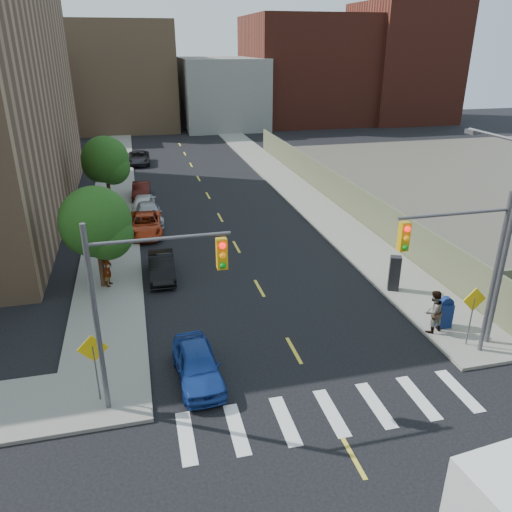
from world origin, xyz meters
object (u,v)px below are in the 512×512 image
parked_car_white (143,206)px  parked_car_grey (139,158)px  payphone (394,273)px  mailbox (445,312)px  parked_car_red (145,224)px  pedestrian_west (107,269)px  parked_car_black (162,267)px  parked_car_silver (148,213)px  pedestrian_east (433,312)px  parked_car_maroon (141,191)px  parked_car_blue (197,365)px

parked_car_white → parked_car_grey: 17.75m
parked_car_white → payphone: size_ratio=2.26×
payphone → mailbox: bearing=-60.1°
parked_car_red → payphone: 17.02m
mailbox → pedestrian_west: 16.78m
parked_car_black → parked_car_silver: (-0.29, 9.64, 0.01)m
parked_car_silver → payphone: 18.55m
pedestrian_east → parked_car_maroon: bearing=-80.2°
pedestrian_east → mailbox: bearing=-179.1°
parked_car_blue → parked_car_maroon: size_ratio=1.02×
mailbox → pedestrian_east: bearing=-159.2°
parked_car_white → pedestrian_west: (-2.22, -12.03, 0.41)m
parked_car_black → pedestrian_east: pedestrian_east is taller
parked_car_blue → parked_car_white: size_ratio=0.96×
parked_car_black → parked_car_red: bearing=96.1°
parked_car_grey → parked_car_white: bearing=-88.3°
mailbox → pedestrian_east: 0.85m
mailbox → payphone: 3.93m
parked_car_blue → parked_car_grey: 38.76m
parked_car_black → parked_car_grey: bearing=92.3°
parked_car_red → mailbox: size_ratio=3.26×
parked_car_maroon → pedestrian_west: pedestrian_west is taller
parked_car_red → mailbox: mailbox is taller
parked_car_red → pedestrian_east: bearing=-51.3°
mailbox → payphone: size_ratio=0.80×
parked_car_blue → parked_car_grey: (-1.16, 38.74, -0.01)m
parked_car_black → parked_car_white: bearing=94.4°
parked_car_silver → mailbox: (12.26, -18.18, 0.21)m
parked_car_white → mailbox: mailbox is taller
parked_car_blue → parked_car_red: (-1.30, 16.86, -0.01)m
parked_car_silver → parked_car_grey: size_ratio=0.94×
payphone → parked_car_silver: bearing=153.3°
parked_car_red → pedestrian_east: pedestrian_east is taller
parked_car_blue → parked_car_black: parked_car_blue is taller
parked_car_silver → parked_car_white: 1.80m
parked_car_black → parked_car_blue: bearing=-84.4°
parked_car_black → parked_car_grey: 29.17m
parked_car_blue → pedestrian_east: size_ratio=2.03×
parked_car_maroon → parked_car_silver: bearing=-83.1°
parked_car_grey → pedestrian_east: (11.66, -37.93, 0.47)m
parked_car_silver → parked_car_red: bearing=-99.6°
parked_car_white → pedestrian_west: pedestrian_west is taller
parked_car_grey → payphone: (12.01, -33.80, 0.40)m
parked_car_grey → mailbox: (12.43, -37.70, 0.20)m
parked_car_black → parked_car_silver: 9.65m
parked_car_grey → pedestrian_east: pedestrian_east is taller
parked_car_maroon → mailbox: size_ratio=2.66×
parked_car_blue → payphone: 11.93m
parked_car_black → parked_car_red: parked_car_red is taller
parked_car_black → mailbox: 14.70m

